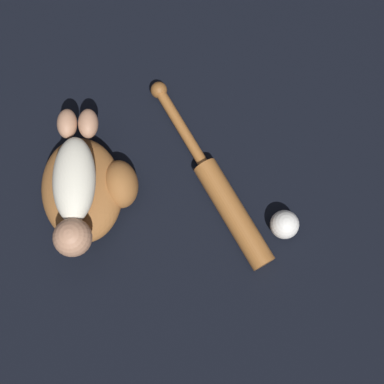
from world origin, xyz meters
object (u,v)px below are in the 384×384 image
object	(u,v)px
baby_figure	(74,186)
baseball	(284,224)
baseball_glove	(89,189)
baseball_bat	(221,193)

from	to	relation	value
baby_figure	baseball	bearing A→B (deg)	59.12
baseball_glove	baseball	size ratio (longest dim) A/B	4.31
baseball_bat	baby_figure	bearing A→B (deg)	-111.10
baseball_glove	baby_figure	world-z (taller)	baby_figure
baby_figure	baseball_bat	xyz separation A→B (m)	(0.13, 0.34, -0.12)
baseball_glove	baby_figure	size ratio (longest dim) A/B	0.87
baseball_bat	baseball	size ratio (longest dim) A/B	7.68
baseball_glove	baby_figure	bearing A→B (deg)	-62.26
baseball	baby_figure	bearing A→B (deg)	-120.88
baseball_glove	baseball_bat	bearing A→B (deg)	65.76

